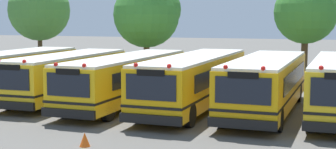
{
  "coord_description": "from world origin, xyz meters",
  "views": [
    {
      "loc": [
        6.8,
        -23.37,
        4.44
      ],
      "look_at": [
        -1.27,
        0.0,
        1.6
      ],
      "focal_mm": 53.83,
      "sensor_mm": 36.0,
      "label": 1
    }
  ],
  "objects_px": {
    "tree_0": "(37,9)",
    "traffic_cone": "(85,140)",
    "school_bus_3": "(195,79)",
    "tree_2": "(304,13)",
    "tree_1": "(149,13)",
    "school_bus_4": "(266,82)",
    "school_bus_2": "(127,78)",
    "school_bus_0": "(9,72)",
    "school_bus_1": "(67,75)"
  },
  "relations": [
    {
      "from": "school_bus_0",
      "to": "traffic_cone",
      "type": "height_order",
      "value": "school_bus_0"
    },
    {
      "from": "school_bus_0",
      "to": "traffic_cone",
      "type": "relative_size",
      "value": 22.28
    },
    {
      "from": "tree_1",
      "to": "traffic_cone",
      "type": "xyz_separation_m",
      "value": [
        4.54,
        -17.93,
        -4.44
      ]
    },
    {
      "from": "school_bus_0",
      "to": "traffic_cone",
      "type": "xyz_separation_m",
      "value": [
        9.14,
        -8.26,
        -1.13
      ]
    },
    {
      "from": "tree_2",
      "to": "school_bus_3",
      "type": "bearing_deg",
      "value": -111.65
    },
    {
      "from": "school_bus_4",
      "to": "school_bus_0",
      "type": "bearing_deg",
      "value": 1.28
    },
    {
      "from": "school_bus_2",
      "to": "school_bus_3",
      "type": "relative_size",
      "value": 0.98
    },
    {
      "from": "school_bus_0",
      "to": "school_bus_3",
      "type": "distance_m",
      "value": 10.66
    },
    {
      "from": "school_bus_0",
      "to": "school_bus_1",
      "type": "bearing_deg",
      "value": -177.41
    },
    {
      "from": "school_bus_1",
      "to": "school_bus_2",
      "type": "xyz_separation_m",
      "value": [
        3.59,
        -0.2,
        0.01
      ]
    },
    {
      "from": "school_bus_0",
      "to": "tree_1",
      "type": "bearing_deg",
      "value": -116.1
    },
    {
      "from": "school_bus_1",
      "to": "school_bus_3",
      "type": "bearing_deg",
      "value": 179.09
    },
    {
      "from": "tree_0",
      "to": "traffic_cone",
      "type": "bearing_deg",
      "value": -52.92
    },
    {
      "from": "school_bus_1",
      "to": "school_bus_3",
      "type": "distance_m",
      "value": 7.15
    },
    {
      "from": "school_bus_3",
      "to": "tree_2",
      "type": "height_order",
      "value": "tree_2"
    },
    {
      "from": "school_bus_2",
      "to": "school_bus_3",
      "type": "distance_m",
      "value": 3.56
    },
    {
      "from": "tree_1",
      "to": "tree_2",
      "type": "bearing_deg",
      "value": 7.47
    },
    {
      "from": "school_bus_4",
      "to": "school_bus_2",
      "type": "bearing_deg",
      "value": 1.45
    },
    {
      "from": "tree_1",
      "to": "school_bus_1",
      "type": "bearing_deg",
      "value": -96.61
    },
    {
      "from": "school_bus_2",
      "to": "school_bus_4",
      "type": "height_order",
      "value": "school_bus_4"
    },
    {
      "from": "tree_1",
      "to": "tree_0",
      "type": "bearing_deg",
      "value": 173.47
    },
    {
      "from": "school_bus_4",
      "to": "tree_2",
      "type": "relative_size",
      "value": 1.59
    },
    {
      "from": "school_bus_1",
      "to": "school_bus_2",
      "type": "height_order",
      "value": "school_bus_2"
    },
    {
      "from": "school_bus_2",
      "to": "traffic_cone",
      "type": "height_order",
      "value": "school_bus_2"
    },
    {
      "from": "school_bus_3",
      "to": "tree_1",
      "type": "xyz_separation_m",
      "value": [
        -6.05,
        9.54,
        3.28
      ]
    },
    {
      "from": "school_bus_0",
      "to": "tree_2",
      "type": "relative_size",
      "value": 1.61
    },
    {
      "from": "school_bus_0",
      "to": "school_bus_1",
      "type": "xyz_separation_m",
      "value": [
        3.5,
        0.2,
        -0.02
      ]
    },
    {
      "from": "traffic_cone",
      "to": "tree_1",
      "type": "bearing_deg",
      "value": 104.22
    },
    {
      "from": "school_bus_4",
      "to": "tree_0",
      "type": "height_order",
      "value": "tree_0"
    },
    {
      "from": "school_bus_0",
      "to": "school_bus_3",
      "type": "xyz_separation_m",
      "value": [
        10.66,
        0.13,
        0.03
      ]
    },
    {
      "from": "tree_0",
      "to": "school_bus_0",
      "type": "bearing_deg",
      "value": -64.03
    },
    {
      "from": "school_bus_2",
      "to": "tree_1",
      "type": "height_order",
      "value": "tree_1"
    },
    {
      "from": "school_bus_4",
      "to": "tree_2",
      "type": "bearing_deg",
      "value": -93.36
    },
    {
      "from": "tree_0",
      "to": "tree_1",
      "type": "distance_m",
      "value": 9.93
    },
    {
      "from": "school_bus_2",
      "to": "tree_1",
      "type": "distance_m",
      "value": 10.52
    },
    {
      "from": "school_bus_1",
      "to": "school_bus_4",
      "type": "xyz_separation_m",
      "value": [
        10.62,
        -0.15,
        0.05
      ]
    },
    {
      "from": "school_bus_2",
      "to": "tree_2",
      "type": "xyz_separation_m",
      "value": [
        7.88,
        11.03,
        3.31
      ]
    },
    {
      "from": "school_bus_3",
      "to": "school_bus_0",
      "type": "bearing_deg",
      "value": 1.79
    },
    {
      "from": "school_bus_3",
      "to": "tree_0",
      "type": "bearing_deg",
      "value": -32.73
    },
    {
      "from": "school_bus_0",
      "to": "tree_0",
      "type": "xyz_separation_m",
      "value": [
        -5.26,
        10.79,
        3.65
      ]
    },
    {
      "from": "tree_1",
      "to": "tree_2",
      "type": "relative_size",
      "value": 1.01
    },
    {
      "from": "school_bus_3",
      "to": "tree_2",
      "type": "distance_m",
      "value": 12.17
    },
    {
      "from": "tree_0",
      "to": "traffic_cone",
      "type": "relative_size",
      "value": 14.95
    },
    {
      "from": "school_bus_0",
      "to": "school_bus_4",
      "type": "distance_m",
      "value": 14.12
    },
    {
      "from": "school_bus_4",
      "to": "tree_1",
      "type": "relative_size",
      "value": 1.57
    },
    {
      "from": "tree_0",
      "to": "traffic_cone",
      "type": "distance_m",
      "value": 24.36
    },
    {
      "from": "tree_1",
      "to": "tree_2",
      "type": "distance_m",
      "value": 10.47
    },
    {
      "from": "school_bus_3",
      "to": "tree_1",
      "type": "relative_size",
      "value": 1.69
    },
    {
      "from": "tree_1",
      "to": "school_bus_4",
      "type": "bearing_deg",
      "value": -45.3
    },
    {
      "from": "tree_0",
      "to": "tree_1",
      "type": "bearing_deg",
      "value": -6.53
    }
  ]
}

